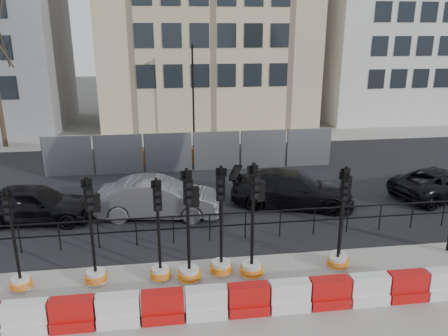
{
  "coord_description": "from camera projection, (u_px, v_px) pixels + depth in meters",
  "views": [
    {
      "loc": [
        -1.37,
        -11.95,
        6.73
      ],
      "look_at": [
        0.73,
        3.0,
        1.99
      ],
      "focal_mm": 35.0,
      "sensor_mm": 36.0,
      "label": 1
    }
  ],
  "objects": [
    {
      "name": "traffic_signal_f",
      "position": [
        252.0,
        251.0,
        12.29
      ],
      "size": [
        0.67,
        0.67,
        3.41
      ],
      "rotation": [
        0.0,
        0.0,
        0.21
      ],
      "color": "white",
      "rests_on": "ground"
    },
    {
      "name": "sidewalk_far",
      "position": [
        185.0,
        139.0,
        28.6
      ],
      "size": [
        40.0,
        4.0,
        0.02
      ],
      "primitive_type": "cube",
      "color": "gray",
      "rests_on": "ground"
    },
    {
      "name": "road",
      "position": [
        196.0,
        184.0,
        20.1
      ],
      "size": [
        40.0,
        14.0,
        0.03
      ],
      "primitive_type": "cube",
      "color": "black",
      "rests_on": "ground"
    },
    {
      "name": "barrier_row",
      "position": [
        227.0,
        302.0,
        10.73
      ],
      "size": [
        12.55,
        0.5,
        0.8
      ],
      "color": "red",
      "rests_on": "ground"
    },
    {
      "name": "car_b",
      "position": [
        158.0,
        198.0,
        16.37
      ],
      "size": [
        2.79,
        4.96,
        1.5
      ],
      "primitive_type": "imported",
      "rotation": [
        0.0,
        0.0,
        1.44
      ],
      "color": "#525257",
      "rests_on": "ground"
    },
    {
      "name": "traffic_signal_d",
      "position": [
        189.0,
        256.0,
        12.06
      ],
      "size": [
        0.66,
        0.66,
        3.34
      ],
      "rotation": [
        0.0,
        0.0,
        0.16
      ],
      "color": "white",
      "rests_on": "ground"
    },
    {
      "name": "ground",
      "position": [
        214.0,
        259.0,
        13.49
      ],
      "size": [
        120.0,
        120.0,
        0.0
      ],
      "primitive_type": "plane",
      "color": "#51514C",
      "rests_on": "ground"
    },
    {
      "name": "car_d",
      "position": [
        443.0,
        183.0,
        18.35
      ],
      "size": [
        4.34,
        5.6,
        1.27
      ],
      "primitive_type": "imported",
      "rotation": [
        0.0,
        0.0,
        1.83
      ],
      "color": "black",
      "rests_on": "ground"
    },
    {
      "name": "traffic_signal_e",
      "position": [
        221.0,
        253.0,
        12.45
      ],
      "size": [
        0.65,
        0.65,
        3.29
      ],
      "rotation": [
        0.0,
        0.0,
        -0.22
      ],
      "color": "white",
      "rests_on": "ground"
    },
    {
      "name": "traffic_signal_b",
      "position": [
        95.0,
        259.0,
        11.98
      ],
      "size": [
        0.62,
        0.62,
        3.14
      ],
      "rotation": [
        0.0,
        0.0,
        0.32
      ],
      "color": "white",
      "rests_on": "ground"
    },
    {
      "name": "car_c",
      "position": [
        292.0,
        189.0,
        17.43
      ],
      "size": [
        4.79,
        6.03,
        1.42
      ],
      "primitive_type": "imported",
      "rotation": [
        0.0,
        0.0,
        1.27
      ],
      "color": "black",
      "rests_on": "ground"
    },
    {
      "name": "building_white",
      "position": [
        396.0,
        14.0,
        34.13
      ],
      "size": [
        12.0,
        9.06,
        16.0
      ],
      "color": "silver",
      "rests_on": "ground"
    },
    {
      "name": "traffic_signal_h",
      "position": [
        340.0,
        246.0,
        12.95
      ],
      "size": [
        0.61,
        0.61,
        3.12
      ],
      "rotation": [
        0.0,
        0.0,
        0.02
      ],
      "color": "white",
      "rests_on": "ground"
    },
    {
      "name": "traffic_signal_g",
      "position": [
        339.0,
        249.0,
        12.79
      ],
      "size": [
        0.6,
        0.6,
        3.07
      ],
      "rotation": [
        0.0,
        0.0,
        -0.14
      ],
      "color": "white",
      "rests_on": "ground"
    },
    {
      "name": "lamp_post_far",
      "position": [
        193.0,
        91.0,
        26.74
      ],
      "size": [
        0.12,
        0.56,
        6.0
      ],
      "color": "black",
      "rests_on": "ground"
    },
    {
      "name": "heras_fencing",
      "position": [
        203.0,
        154.0,
        22.69
      ],
      "size": [
        14.33,
        1.72,
        2.0
      ],
      "color": "gray",
      "rests_on": "ground"
    },
    {
      "name": "traffic_signal_c",
      "position": [
        160.0,
        260.0,
        12.2
      ],
      "size": [
        0.6,
        0.6,
        3.03
      ],
      "rotation": [
        0.0,
        0.0,
        0.12
      ],
      "color": "white",
      "rests_on": "ground"
    },
    {
      "name": "kerb_railing",
      "position": [
        210.0,
        223.0,
        14.42
      ],
      "size": [
        18.0,
        0.04,
        1.0
      ],
      "color": "black",
      "rests_on": "ground"
    },
    {
      "name": "car_a",
      "position": [
        33.0,
        204.0,
        15.89
      ],
      "size": [
        2.42,
        4.54,
        1.45
      ],
      "primitive_type": "imported",
      "rotation": [
        0.0,
        0.0,
        1.49
      ],
      "color": "black",
      "rests_on": "ground"
    },
    {
      "name": "sidewalk_near",
      "position": [
        229.0,
        319.0,
        10.65
      ],
      "size": [
        40.0,
        6.0,
        0.02
      ],
      "primitive_type": "cube",
      "color": "gray",
      "rests_on": "ground"
    },
    {
      "name": "traffic_signal_a",
      "position": [
        19.0,
        270.0,
        11.71
      ],
      "size": [
        0.58,
        0.58,
        2.96
      ],
      "rotation": [
        0.0,
        0.0,
        0.02
      ],
      "color": "white",
      "rests_on": "ground"
    }
  ]
}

